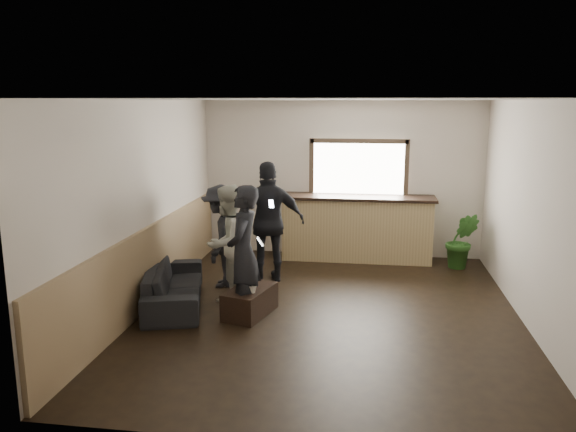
% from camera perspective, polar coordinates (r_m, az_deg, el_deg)
% --- Properties ---
extents(ground, '(5.00, 6.00, 0.01)m').
position_cam_1_polar(ground, '(7.65, 4.09, -9.75)').
color(ground, black).
extents(room_shell, '(5.01, 6.01, 2.80)m').
position_cam_1_polar(room_shell, '(7.33, -1.50, 1.28)').
color(room_shell, silver).
rests_on(room_shell, ground).
extents(bar_counter, '(2.70, 0.68, 2.13)m').
position_cam_1_polar(bar_counter, '(10.03, 7.01, -0.81)').
color(bar_counter, '#A18657').
rests_on(bar_counter, ground).
extents(sofa, '(1.20, 1.99, 0.54)m').
position_cam_1_polar(sofa, '(8.01, -11.51, -6.90)').
color(sofa, black).
rests_on(sofa, ground).
extents(coffee_table, '(0.65, 0.90, 0.36)m').
position_cam_1_polar(coffee_table, '(7.52, -3.88, -8.65)').
color(coffee_table, black).
rests_on(coffee_table, ground).
extents(cup_a, '(0.14, 0.14, 0.10)m').
position_cam_1_polar(cup_a, '(7.68, -4.24, -6.40)').
color(cup_a, silver).
rests_on(cup_a, coffee_table).
extents(cup_b, '(0.14, 0.14, 0.10)m').
position_cam_1_polar(cup_b, '(7.28, -3.62, -7.42)').
color(cup_b, silver).
rests_on(cup_b, coffee_table).
extents(potted_plant, '(0.56, 0.47, 0.96)m').
position_cam_1_polar(potted_plant, '(9.87, 17.24, -2.41)').
color(potted_plant, '#2D6623').
rests_on(potted_plant, ground).
extents(person_a, '(0.47, 0.64, 1.74)m').
position_cam_1_polar(person_a, '(7.25, -4.55, -3.69)').
color(person_a, black).
rests_on(person_a, ground).
extents(person_b, '(0.89, 0.98, 1.65)m').
position_cam_1_polar(person_b, '(7.94, -6.12, -2.75)').
color(person_b, beige).
rests_on(person_b, ground).
extents(person_c, '(0.66, 1.05, 1.56)m').
position_cam_1_polar(person_c, '(8.55, -6.81, -2.03)').
color(person_c, black).
rests_on(person_c, ground).
extents(person_d, '(1.19, 0.79, 1.88)m').
position_cam_1_polar(person_d, '(8.68, -1.92, -0.63)').
color(person_d, black).
rests_on(person_d, ground).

